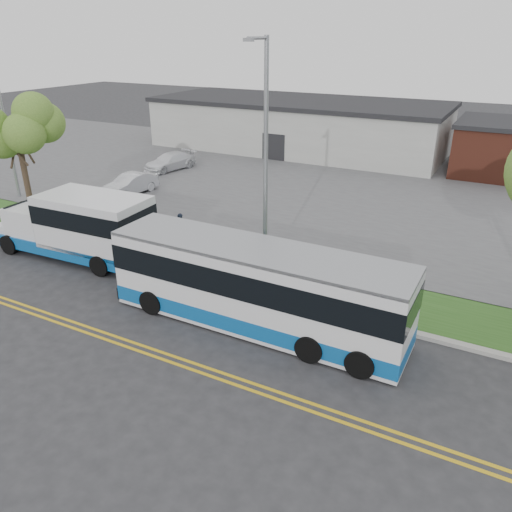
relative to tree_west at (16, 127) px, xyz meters
The scene contains 18 objects.
ground 13.43m from the tree_west, 14.93° to the right, with size 140.00×140.00×0.00m, color #28282B.
lane_line_north 14.83m from the tree_west, 30.43° to the right, with size 70.00×0.12×0.01m, color gold.
lane_line_south 14.97m from the tree_west, 31.49° to the right, with size 70.00×0.12×0.01m, color gold.
curb 13.19m from the tree_west, ahead, with size 80.00×0.30×0.15m, color #9E9B93.
verge 13.03m from the tree_west, ahead, with size 80.00×3.30×0.10m, color #264E1A.
parking_lot 18.98m from the tree_west, 48.99° to the left, with size 80.00×25.00×0.10m, color #4C4C4F.
commercial_building 24.72m from the tree_west, 75.85° to the left, with size 25.40×10.40×4.35m.
brick_wing 32.19m from the tree_west, 45.38° to the left, with size 6.30×7.30×3.90m.
tree_west is the anchor object (origin of this frame).
streetlight_near 15.01m from the tree_west, ahead, with size 0.35×1.53×9.50m.
streetlight_far 4.62m from the tree_west, 151.02° to the left, with size 0.35×1.53×8.00m.
shuttle_bus 7.97m from the tree_west, 20.94° to the right, with size 8.18×3.04×3.09m.
transit_bus 17.35m from the tree_west, 13.73° to the right, with size 10.88×2.66×3.02m.
pedestrian 10.65m from the tree_west, ahead, with size 0.56×0.37×1.55m, color black.
parked_car_a 7.66m from the tree_west, 70.97° to the left, with size 1.37×3.93×1.29m, color #BABBC2.
parked_car_b 13.04m from the tree_west, 87.85° to the left, with size 1.75×4.31×1.25m, color white.
grocery_bag_left 10.63m from the tree_west, ahead, with size 0.32×0.32×0.32m, color white.
grocery_bag_right 11.20m from the tree_west, ahead, with size 0.32×0.32×0.32m, color white.
Camera 1 is at (11.75, -14.53, 9.69)m, focal length 35.00 mm.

